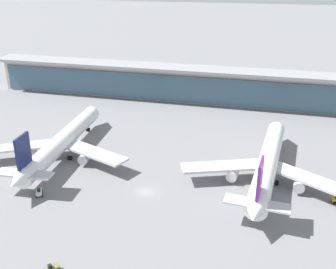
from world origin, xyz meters
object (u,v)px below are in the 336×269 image
object	(u,v)px
airliner_left_stand	(62,142)
service_truck_under_wing_olive	(52,269)
service_truck_by_tail_white	(39,192)
airliner_centre_stand	(268,164)

from	to	relation	value
airliner_left_stand	service_truck_under_wing_olive	size ratio (longest dim) A/B	17.95
service_truck_by_tail_white	airliner_centre_stand	bearing A→B (deg)	22.02
airliner_left_stand	service_truck_under_wing_olive	bearing A→B (deg)	-63.97
airliner_centre_stand	service_truck_under_wing_olive	size ratio (longest dim) A/B	17.95
airliner_centre_stand	service_truck_by_tail_white	distance (m)	60.35
airliner_left_stand	service_truck_by_tail_white	size ratio (longest dim) A/B	17.83
airliner_centre_stand	service_truck_under_wing_olive	distance (m)	60.73
airliner_left_stand	airliner_centre_stand	bearing A→B (deg)	0.73
airliner_left_stand	service_truck_under_wing_olive	distance (m)	51.59
airliner_left_stand	airliner_centre_stand	world-z (taller)	same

